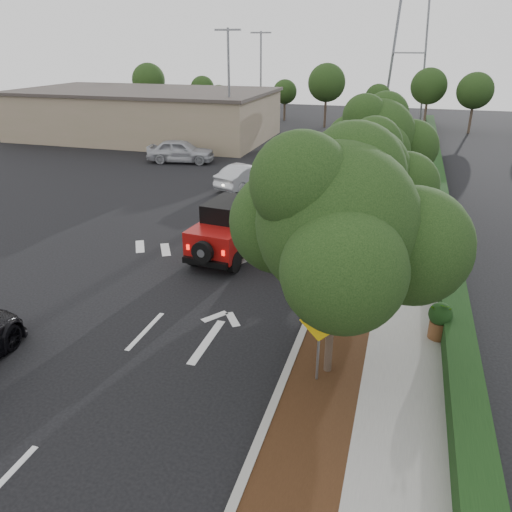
% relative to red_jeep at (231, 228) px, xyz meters
% --- Properties ---
extents(ground, '(120.00, 120.00, 0.00)m').
position_rel_red_jeep_xyz_m(ground, '(-0.52, -6.37, -1.13)').
color(ground, black).
rests_on(ground, ground).
extents(curb, '(0.20, 70.00, 0.15)m').
position_rel_red_jeep_xyz_m(curb, '(4.08, 5.63, -1.06)').
color(curb, '#9E9B93').
rests_on(curb, ground).
extents(planting_strip, '(1.80, 70.00, 0.12)m').
position_rel_red_jeep_xyz_m(planting_strip, '(5.08, 5.63, -1.07)').
color(planting_strip, black).
rests_on(planting_strip, ground).
extents(sidewalk, '(2.00, 70.00, 0.12)m').
position_rel_red_jeep_xyz_m(sidewalk, '(6.98, 5.63, -1.07)').
color(sidewalk, gray).
rests_on(sidewalk, ground).
extents(hedge, '(0.80, 70.00, 0.80)m').
position_rel_red_jeep_xyz_m(hedge, '(8.38, 5.63, -0.73)').
color(hedge, black).
rests_on(hedge, ground).
extents(commercial_building, '(22.00, 12.00, 4.00)m').
position_rel_red_jeep_xyz_m(commercial_building, '(-16.52, 23.63, 0.87)').
color(commercial_building, gray).
rests_on(commercial_building, ground).
extents(transmission_tower, '(7.00, 4.00, 28.00)m').
position_rel_red_jeep_xyz_m(transmission_tower, '(5.48, 41.63, -1.13)').
color(transmission_tower, slate).
rests_on(transmission_tower, ground).
extents(street_tree_near, '(3.80, 3.80, 5.92)m').
position_rel_red_jeep_xyz_m(street_tree_near, '(5.08, -6.87, -1.13)').
color(street_tree_near, black).
rests_on(street_tree_near, ground).
extents(street_tree_mid, '(3.20, 3.20, 5.32)m').
position_rel_red_jeep_xyz_m(street_tree_mid, '(5.08, 0.13, -1.13)').
color(street_tree_mid, black).
rests_on(street_tree_mid, ground).
extents(street_tree_far, '(3.40, 3.40, 5.62)m').
position_rel_red_jeep_xyz_m(street_tree_far, '(5.08, 6.63, -1.13)').
color(street_tree_far, black).
rests_on(street_tree_far, ground).
extents(light_pole_a, '(2.00, 0.22, 9.00)m').
position_rel_red_jeep_xyz_m(light_pole_a, '(-7.02, 19.63, -1.13)').
color(light_pole_a, slate).
rests_on(light_pole_a, ground).
extents(light_pole_b, '(2.00, 0.22, 9.00)m').
position_rel_red_jeep_xyz_m(light_pole_b, '(-8.02, 31.63, -1.13)').
color(light_pole_b, slate).
rests_on(light_pole_b, ground).
extents(red_jeep, '(2.34, 4.49, 2.23)m').
position_rel_red_jeep_xyz_m(red_jeep, '(0.00, 0.00, 0.00)').
color(red_jeep, black).
rests_on(red_jeep, ground).
extents(silver_suv_ahead, '(2.77, 5.46, 1.48)m').
position_rel_red_jeep_xyz_m(silver_suv_ahead, '(2.68, 1.69, -0.39)').
color(silver_suv_ahead, '#B3B7BB').
rests_on(silver_suv_ahead, ground).
extents(silver_sedan_oncoming, '(3.03, 4.56, 1.42)m').
position_rel_red_jeep_xyz_m(silver_sedan_oncoming, '(-2.52, 9.93, -0.42)').
color(silver_sedan_oncoming, '#AFB2B7').
rests_on(silver_sedan_oncoming, ground).
extents(parked_suv, '(5.06, 2.71, 1.64)m').
position_rel_red_jeep_xyz_m(parked_suv, '(-9.18, 15.06, -0.32)').
color(parked_suv, '#AEB0B6').
rests_on(parked_suv, ground).
extents(speed_hump_sign, '(1.01, 0.11, 2.16)m').
position_rel_red_jeep_xyz_m(speed_hump_sign, '(4.88, -7.35, 0.36)').
color(speed_hump_sign, slate).
rests_on(speed_hump_sign, ground).
extents(terracotta_planter, '(0.68, 0.68, 1.18)m').
position_rel_red_jeep_xyz_m(terracotta_planter, '(7.88, -4.40, -0.34)').
color(terracotta_planter, brown).
rests_on(terracotta_planter, ground).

